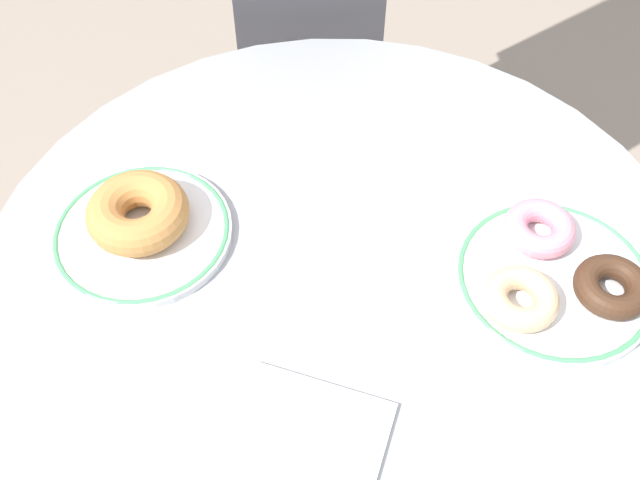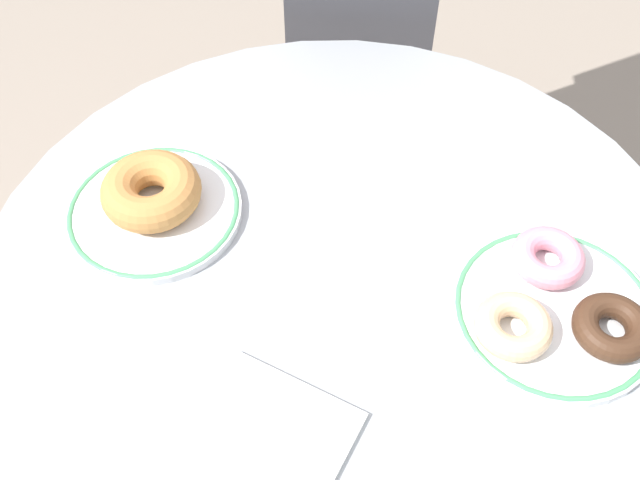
% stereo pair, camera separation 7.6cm
% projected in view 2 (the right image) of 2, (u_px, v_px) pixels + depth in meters
% --- Properties ---
extents(cafe_table, '(0.80, 0.80, 0.75)m').
position_uv_depth(cafe_table, '(335.00, 379.00, 0.99)').
color(cafe_table, '#999EA3').
rests_on(cafe_table, ground).
extents(plate_left, '(0.20, 0.20, 0.01)m').
position_uv_depth(plate_left, '(154.00, 211.00, 0.83)').
color(plate_left, white).
rests_on(plate_left, cafe_table).
extents(plate_right, '(0.21, 0.21, 0.01)m').
position_uv_depth(plate_right, '(554.00, 311.00, 0.74)').
color(plate_right, white).
rests_on(plate_right, cafe_table).
extents(donut_old_fashioned, '(0.16, 0.16, 0.04)m').
position_uv_depth(donut_old_fashioned, '(151.00, 191.00, 0.81)').
color(donut_old_fashioned, '#BC7F42').
rests_on(donut_old_fashioned, plate_left).
extents(donut_chocolate, '(0.11, 0.11, 0.03)m').
position_uv_depth(donut_chocolate, '(612.00, 327.00, 0.71)').
color(donut_chocolate, '#422819').
rests_on(donut_chocolate, plate_right).
extents(donut_pink_frosted, '(0.11, 0.11, 0.03)m').
position_uv_depth(donut_pink_frosted, '(548.00, 258.00, 0.76)').
color(donut_pink_frosted, pink).
rests_on(donut_pink_frosted, plate_right).
extents(donut_glazed, '(0.10, 0.10, 0.03)m').
position_uv_depth(donut_glazed, '(514.00, 323.00, 0.72)').
color(donut_glazed, '#E0B789').
rests_on(donut_glazed, plate_right).
extents(paper_napkin, '(0.14, 0.11, 0.01)m').
position_uv_depth(paper_napkin, '(274.00, 429.00, 0.67)').
color(paper_napkin, white).
rests_on(paper_napkin, cafe_table).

